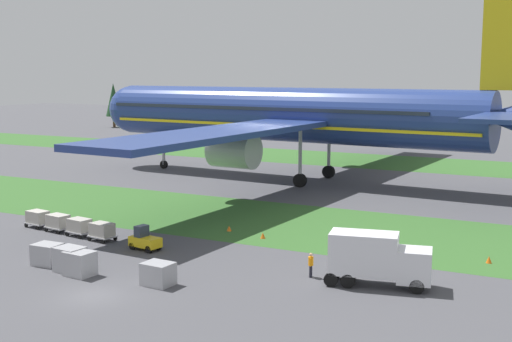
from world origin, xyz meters
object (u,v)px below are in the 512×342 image
at_px(cargo_dolly_fourth, 38,218).
at_px(ground_crew_marshaller, 311,264).
at_px(cargo_dolly_lead, 102,230).
at_px(taxiway_marker_1, 263,235).
at_px(uld_container_0, 70,259).
at_px(uld_container_1, 80,263).
at_px(cargo_dolly_third, 58,222).
at_px(taxiway_marker_3, 229,228).
at_px(airliner, 298,115).
at_px(catering_truck, 377,257).
at_px(uld_container_2, 47,254).
at_px(taxiway_marker_0, 376,248).
at_px(cargo_dolly_second, 79,226).
at_px(uld_container_3, 158,274).
at_px(taxiway_marker_2, 489,260).
at_px(baggage_tug, 145,240).

xyz_separation_m(cargo_dolly_fourth, ground_crew_marshaller, (28.33, -2.58, 0.03)).
xyz_separation_m(cargo_dolly_lead, taxiway_marker_1, (11.77, 7.01, -0.66)).
height_order(uld_container_0, uld_container_1, uld_container_0).
height_order(cargo_dolly_third, taxiway_marker_3, cargo_dolly_third).
height_order(airliner, ground_crew_marshaller, airliner).
xyz_separation_m(airliner, catering_truck, (22.44, -37.92, -6.76)).
xyz_separation_m(airliner, cargo_dolly_fourth, (-10.57, -35.61, -7.79)).
bearing_deg(catering_truck, cargo_dolly_fourth, -105.87).
bearing_deg(uld_container_2, taxiway_marker_1, 53.70).
relative_size(uld_container_0, taxiway_marker_0, 3.53).
height_order(taxiway_marker_0, taxiway_marker_1, taxiway_marker_0).
bearing_deg(cargo_dolly_lead, airliner, -174.83).
height_order(cargo_dolly_second, uld_container_0, uld_container_0).
distance_m(uld_container_0, taxiway_marker_1, 17.02).
bearing_deg(uld_container_3, cargo_dolly_lead, 145.74).
bearing_deg(uld_container_2, cargo_dolly_fourth, 138.06).
xyz_separation_m(uld_container_2, taxiway_marker_3, (6.72, 15.55, -0.55)).
bearing_deg(taxiway_marker_2, uld_container_2, -152.00).
bearing_deg(airliner, uld_container_0, -174.15).
relative_size(uld_container_1, taxiway_marker_0, 3.53).
distance_m(catering_truck, uld_container_2, 24.18).
xyz_separation_m(airliner, taxiway_marker_0, (19.77, -29.57, -8.43)).
bearing_deg(taxiway_marker_1, ground_crew_marshaller, -46.43).
distance_m(uld_container_3, taxiway_marker_3, 16.09).
xyz_separation_m(cargo_dolly_lead, uld_container_2, (1.11, -7.49, -0.12)).
bearing_deg(taxiway_marker_1, uld_container_2, -126.30).
xyz_separation_m(airliner, taxiway_marker_3, (5.87, -28.79, -8.47)).
relative_size(cargo_dolly_lead, taxiway_marker_1, 4.69).
height_order(uld_container_3, taxiway_marker_3, uld_container_3).
distance_m(cargo_dolly_third, catering_truck, 30.22).
distance_m(cargo_dolly_fourth, taxiway_marker_1, 21.19).
distance_m(cargo_dolly_second, catering_truck, 27.33).
relative_size(airliner, cargo_dolly_second, 32.80).
distance_m(cargo_dolly_fourth, uld_container_0, 15.46).
relative_size(cargo_dolly_lead, uld_container_2, 1.20).
distance_m(airliner, cargo_dolly_second, 37.57).
height_order(ground_crew_marshaller, uld_container_1, ground_crew_marshaller).
bearing_deg(taxiway_marker_0, taxiway_marker_1, -178.46).
height_order(baggage_tug, cargo_dolly_lead, baggage_tug).
bearing_deg(cargo_dolly_third, taxiway_marker_0, 111.44).
relative_size(cargo_dolly_lead, cargo_dolly_fourth, 1.00).
bearing_deg(uld_container_0, uld_container_3, 2.67).
xyz_separation_m(cargo_dolly_lead, taxiway_marker_3, (7.83, 8.06, -0.68)).
xyz_separation_m(uld_container_0, taxiway_marker_1, (7.99, 15.02, -0.64)).
distance_m(uld_container_1, taxiway_marker_3, 16.71).
xyz_separation_m(catering_truck, uld_container_1, (-19.36, -7.33, -1.09)).
xyz_separation_m(cargo_dolly_second, taxiway_marker_1, (14.64, 6.60, -0.66)).
relative_size(uld_container_3, taxiway_marker_2, 3.74).
height_order(baggage_tug, taxiway_marker_3, baggage_tug).
height_order(airliner, uld_container_0, airliner).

